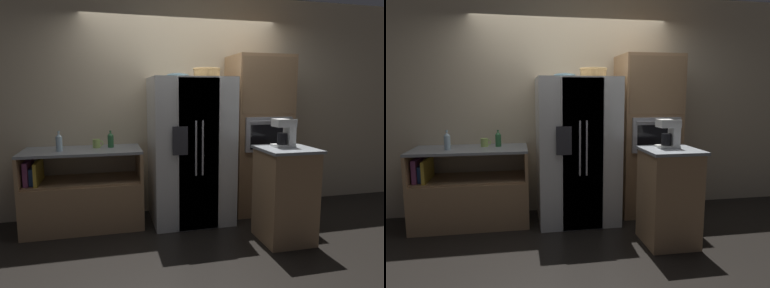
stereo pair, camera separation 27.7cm
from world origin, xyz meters
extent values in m
plane|color=black|center=(0.00, 0.00, 0.00)|extent=(20.00, 20.00, 0.00)
cube|color=beige|center=(0.00, 0.45, 1.40)|extent=(12.00, 0.06, 2.80)
cube|color=#A87F56|center=(-1.25, 0.09, 0.27)|extent=(1.32, 0.67, 0.54)
cube|color=#A87F56|center=(-1.25, 0.09, 0.55)|extent=(1.26, 0.62, 0.02)
cube|color=#A87F56|center=(-1.89, 0.09, 0.71)|extent=(0.04, 0.67, 0.34)
cube|color=#A87F56|center=(-0.61, 0.09, 0.71)|extent=(0.04, 0.67, 0.34)
cube|color=gray|center=(-1.25, 0.09, 0.90)|extent=(1.32, 0.67, 0.03)
cube|color=#934784|center=(-1.83, 0.05, 0.69)|extent=(0.05, 0.38, 0.26)
cube|color=#284C8E|center=(-1.78, 0.05, 0.65)|extent=(0.05, 0.33, 0.18)
cube|color=gold|center=(-1.73, 0.05, 0.68)|extent=(0.03, 0.47, 0.25)
cube|color=silver|center=(0.00, 0.03, 0.87)|extent=(0.94, 0.79, 1.73)
cube|color=silver|center=(0.00, -0.38, 0.87)|extent=(0.47, 0.02, 1.70)
cube|color=silver|center=(0.01, -0.38, 0.87)|extent=(0.47, 0.02, 1.70)
cylinder|color=#B2B2B7|center=(-0.04, -0.41, 0.95)|extent=(0.02, 0.02, 0.61)
cylinder|color=#B2B2B7|center=(0.04, -0.41, 0.95)|extent=(0.02, 0.02, 0.61)
cube|color=#2D2D33|center=(-0.21, -0.39, 1.04)|extent=(0.17, 0.01, 0.31)
cube|color=#A87F56|center=(0.93, 0.12, 1.01)|extent=(0.73, 0.59, 2.02)
cube|color=#ADADB2|center=(0.93, -0.19, 1.05)|extent=(0.60, 0.04, 0.42)
cube|color=black|center=(0.93, -0.21, 1.03)|extent=(0.49, 0.01, 0.30)
cylinder|color=#B2B2B7|center=(0.93, -0.23, 1.22)|extent=(0.53, 0.02, 0.02)
cube|color=#94704C|center=(0.93, -0.17, 1.64)|extent=(0.69, 0.01, 0.68)
cube|color=#A87F56|center=(0.81, -0.84, 0.48)|extent=(0.51, 0.52, 0.96)
cube|color=gray|center=(0.81, -0.84, 0.98)|extent=(0.55, 0.57, 0.03)
cylinder|color=tan|center=(0.20, -0.01, 1.78)|extent=(0.31, 0.31, 0.10)
torus|color=tan|center=(0.20, -0.01, 1.83)|extent=(0.33, 0.33, 0.02)
ellipsoid|color=#668C99|center=(-0.13, 0.12, 1.76)|extent=(0.27, 0.27, 0.06)
cylinder|color=silver|center=(-1.49, 0.02, 0.99)|extent=(0.07, 0.07, 0.16)
cone|color=silver|center=(-1.49, 0.02, 1.09)|extent=(0.07, 0.07, 0.04)
cylinder|color=silver|center=(-1.49, 0.02, 1.12)|extent=(0.02, 0.02, 0.03)
cylinder|color=#33723F|center=(-0.93, 0.17, 0.98)|extent=(0.07, 0.07, 0.14)
cone|color=#33723F|center=(-0.93, 0.17, 1.08)|extent=(0.07, 0.07, 0.04)
cylinder|color=#33723F|center=(-0.93, 0.17, 1.10)|extent=(0.02, 0.02, 0.02)
cylinder|color=#B2D166|center=(-1.10, 0.18, 0.96)|extent=(0.09, 0.09, 0.10)
torus|color=#B2D166|center=(-1.05, 0.18, 0.96)|extent=(0.07, 0.01, 0.07)
cube|color=white|center=(0.82, -0.76, 1.01)|extent=(0.21, 0.17, 0.02)
cylinder|color=black|center=(0.80, -0.76, 1.08)|extent=(0.10, 0.10, 0.12)
cube|color=white|center=(0.89, -0.76, 1.14)|extent=(0.07, 0.14, 0.29)
cube|color=white|center=(0.82, -0.76, 1.24)|extent=(0.21, 0.17, 0.08)
camera|label=1|loc=(-0.97, -3.96, 1.54)|focal=32.00mm
camera|label=2|loc=(-0.69, -4.02, 1.54)|focal=32.00mm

